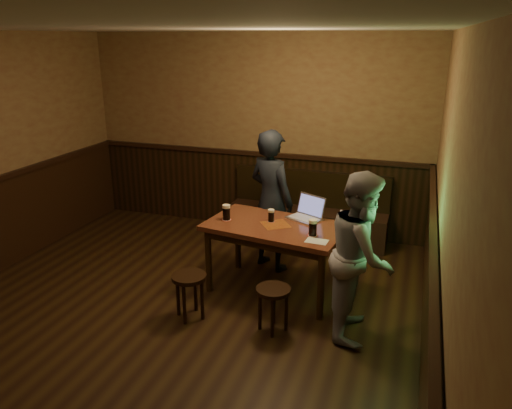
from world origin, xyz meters
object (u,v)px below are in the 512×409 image
object	(u,v)px
pint_right	(313,228)
laptop	(307,213)
bench	(308,218)
stool_left	(189,284)
person_grey	(362,255)
stool_right	(273,297)
person_suit	(271,200)
pub_table	(275,234)
pint_mid	(271,216)
pint_left	(226,212)

from	to	relation	value
pint_right	laptop	world-z (taller)	laptop
bench	stool_left	size ratio (longest dim) A/B	4.63
laptop	person_grey	size ratio (longest dim) A/B	0.28
pint_right	person_grey	size ratio (longest dim) A/B	0.11
person_grey	pint_right	bearing A→B (deg)	55.24
stool_right	pint_right	bearing A→B (deg)	68.22
stool_right	pint_right	size ratio (longest dim) A/B	2.59
bench	laptop	distance (m)	1.46
stool_right	laptop	xyz separation A→B (m)	(0.07, 1.08, 0.50)
person_suit	pub_table	bearing A→B (deg)	136.68
person_grey	stool_right	bearing A→B (deg)	105.56
pint_right	person_suit	xyz separation A→B (m)	(-0.68, 0.78, -0.02)
stool_left	pint_mid	world-z (taller)	pint_mid
pint_mid	pint_right	world-z (taller)	pint_right
pub_table	stool_left	distance (m)	1.09
pint_left	pub_table	bearing A→B (deg)	2.77
pint_left	pint_right	xyz separation A→B (m)	(1.01, -0.15, -0.00)
pint_left	person_grey	bearing A→B (deg)	-17.73
bench	pub_table	size ratio (longest dim) A/B	1.38
laptop	stool_left	bearing A→B (deg)	-103.77
pint_mid	person_grey	distance (m)	1.22
pub_table	stool_left	xyz separation A→B (m)	(-0.66, -0.82, -0.31)
pint_mid	person_grey	world-z (taller)	person_grey
pint_left	person_grey	size ratio (longest dim) A/B	0.11
stool_right	pint_left	size ratio (longest dim) A/B	2.57
pint_left	laptop	bearing A→B (deg)	21.64
laptop	pint_mid	bearing A→B (deg)	-120.21
stool_left	pint_right	world-z (taller)	pint_right
stool_right	pub_table	bearing A→B (deg)	105.11
pub_table	pint_mid	xyz separation A→B (m)	(-0.07, 0.07, 0.18)
pint_mid	pint_right	bearing A→B (deg)	-25.84
bench	person_grey	world-z (taller)	person_grey
stool_left	pint_right	bearing A→B (deg)	29.90
bench	pint_right	bearing A→B (deg)	-76.09
pint_left	person_suit	xyz separation A→B (m)	(0.33, 0.62, -0.02)
pub_table	person_grey	bearing A→B (deg)	-19.49
laptop	person_grey	xyz separation A→B (m)	(0.71, -0.83, -0.06)
stool_right	person_grey	size ratio (longest dim) A/B	0.28
pub_table	laptop	bearing A→B (deg)	56.15
pint_mid	person_suit	world-z (taller)	person_suit
bench	pint_right	xyz separation A→B (m)	(0.45, -1.80, 0.57)
stool_right	person_suit	xyz separation A→B (m)	(-0.44, 1.37, 0.50)
bench	pint_left	distance (m)	1.84
pint_mid	pint_right	distance (m)	0.58
stool_left	pub_table	bearing A→B (deg)	51.08
stool_right	pint_right	world-z (taller)	pint_right
pint_mid	laptop	distance (m)	0.42
pint_right	pint_mid	bearing A→B (deg)	154.16
pint_left	person_grey	world-z (taller)	person_grey
pub_table	pint_mid	bearing A→B (deg)	143.90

